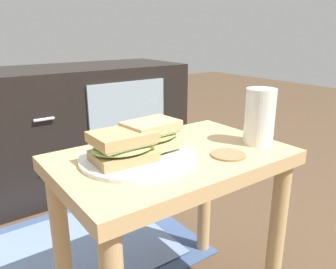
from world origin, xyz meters
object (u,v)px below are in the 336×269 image
at_px(plate, 138,157).
at_px(coaster, 228,155).
at_px(sandwich_back, 151,135).
at_px(beer_glass, 260,118).
at_px(tv_cabinet, 86,124).
at_px(sandwich_front, 123,146).

bearing_deg(plate, coaster, -29.58).
height_order(sandwich_back, coaster, sandwich_back).
bearing_deg(beer_glass, coaster, -171.92).
height_order(tv_cabinet, sandwich_back, tv_cabinet).
bearing_deg(beer_glass, tv_cabinet, 93.14).
bearing_deg(sandwich_back, tv_cabinet, 76.95).
bearing_deg(plate, sandwich_back, 9.33).
height_order(tv_cabinet, sandwich_front, tv_cabinet).
bearing_deg(sandwich_back, beer_glass, -19.07).
height_order(beer_glass, coaster, beer_glass).
distance_m(tv_cabinet, plate, 0.98).
bearing_deg(sandwich_front, plate, 9.33).
relative_size(sandwich_back, coaster, 1.65).
xyz_separation_m(plate, sandwich_back, (0.04, 0.01, 0.04)).
height_order(plate, coaster, plate).
distance_m(sandwich_front, coaster, 0.25).
xyz_separation_m(tv_cabinet, sandwich_front, (-0.30, -0.94, 0.21)).
height_order(tv_cabinet, beer_glass, beer_glass).
height_order(tv_cabinet, plate, tv_cabinet).
height_order(sandwich_front, beer_glass, beer_glass).
relative_size(sandwich_front, sandwich_back, 1.07).
height_order(plate, sandwich_front, sandwich_front).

